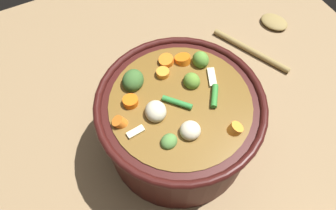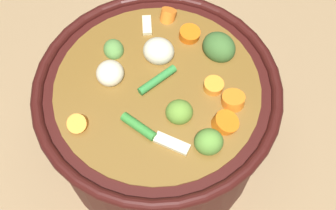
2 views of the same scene
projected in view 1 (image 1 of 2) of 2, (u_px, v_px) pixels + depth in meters
name	position (u px, v px, depth m)	size (l,w,h in m)	color
ground_plane	(178.00, 141.00, 0.63)	(1.10, 1.10, 0.00)	#8C704C
cooking_pot	(179.00, 122.00, 0.56)	(0.29, 0.29, 0.17)	#38110F
wooden_spoon	(265.00, 33.00, 0.78)	(0.19, 0.20, 0.02)	olive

